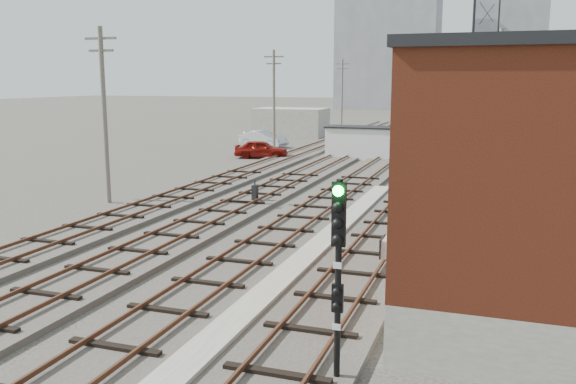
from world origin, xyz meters
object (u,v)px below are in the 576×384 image
at_px(car_silver, 263,139).
at_px(car_red, 261,149).
at_px(signal_mast, 338,265).
at_px(switch_stand, 255,193).
at_px(car_grey, 264,137).
at_px(site_trailer, 365,142).

bearing_deg(car_silver, car_red, -146.76).
relative_size(car_red, car_silver, 0.93).
height_order(signal_mast, car_silver, signal_mast).
relative_size(signal_mast, car_silver, 0.93).
bearing_deg(car_red, switch_stand, -174.54).
xyz_separation_m(switch_stand, car_grey, (-10.92, 29.47, 0.04)).
relative_size(switch_stand, car_red, 0.27).
height_order(switch_stand, car_silver, car_silver).
xyz_separation_m(car_silver, car_grey, (-1.26, 3.54, -0.19)).
bearing_deg(car_grey, switch_stand, -168.61).
xyz_separation_m(signal_mast, car_grey, (-19.75, 46.71, -2.03)).
bearing_deg(signal_mast, car_silver, 113.19).
relative_size(signal_mast, switch_stand, 3.76).
distance_m(signal_mast, car_grey, 50.75).
height_order(site_trailer, car_red, site_trailer).
bearing_deg(site_trailer, car_red, -162.65).
distance_m(site_trailer, car_grey, 15.44).
bearing_deg(site_trailer, car_grey, 144.46).
height_order(car_silver, car_grey, car_silver).
distance_m(site_trailer, car_red, 8.55).
xyz_separation_m(car_red, car_grey, (-4.22, 11.58, -0.15)).
bearing_deg(switch_stand, site_trailer, 95.82).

